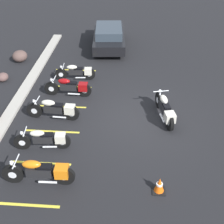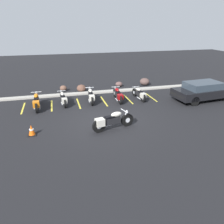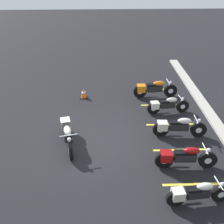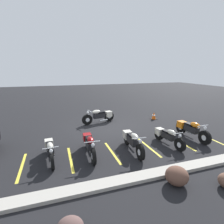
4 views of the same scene
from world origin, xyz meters
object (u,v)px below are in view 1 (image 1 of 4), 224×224
motorcycle_cream_featured (165,109)px  car_black (109,36)px  parked_bike_1 (45,139)px  landscape_rock_3 (3,77)px  parked_bike_0 (42,172)px  parked_bike_4 (77,72)px  landscape_rock_0 (20,56)px  traffic_cone (159,185)px  parked_bike_2 (55,109)px  parked_bike_3 (70,87)px

motorcycle_cream_featured → car_black: bearing=8.8°
parked_bike_1 → landscape_rock_3: bearing=-60.9°
parked_bike_0 → landscape_rock_3: size_ratio=3.93×
parked_bike_4 → landscape_rock_0: 3.97m
parked_bike_1 → landscape_rock_3: size_ratio=3.44×
traffic_cone → motorcycle_cream_featured: bearing=-5.9°
landscape_rock_0 → traffic_cone: bearing=-140.8°
parked_bike_1 → parked_bike_4: (5.25, -0.25, -0.01)m
parked_bike_4 → landscape_rock_3: bearing=1.7°
landscape_rock_0 → traffic_cone: size_ratio=1.57×
motorcycle_cream_featured → parked_bike_0: 5.52m
parked_bike_2 → car_black: size_ratio=0.49×
car_black → landscape_rock_3: 6.76m
parked_bike_1 → parked_bike_3: bearing=-99.1°
parked_bike_0 → parked_bike_2: 3.51m
parked_bike_1 → landscape_rock_3: parked_bike_1 is taller
motorcycle_cream_featured → parked_bike_0: bearing=120.9°
parked_bike_3 → landscape_rock_3: 3.77m
parked_bike_3 → landscape_rock_0: 4.87m
parked_bike_1 → car_black: size_ratio=0.45×
parked_bike_3 → car_black: size_ratio=0.49×
parked_bike_4 → landscape_rock_0: size_ratio=2.37×
parked_bike_2 → parked_bike_4: parked_bike_2 is taller
parked_bike_2 → traffic_cone: bearing=141.5°
parked_bike_2 → parked_bike_1: bearing=94.6°
car_black → landscape_rock_0: size_ratio=5.30×
parked_bike_3 → motorcycle_cream_featured: bearing=161.3°
motorcycle_cream_featured → landscape_rock_3: size_ratio=3.89×
motorcycle_cream_featured → parked_bike_2: size_ratio=1.04×
motorcycle_cream_featured → landscape_rock_3: 8.17m
parked_bike_0 → traffic_cone: (-0.06, -3.62, -0.23)m
landscape_rock_0 → landscape_rock_3: bearing=176.9°
parked_bike_3 → landscape_rock_3: (1.14, 3.58, -0.24)m
parked_bike_0 → parked_bike_3: parked_bike_0 is taller
parked_bike_2 → landscape_rock_0: bearing=-55.5°
parked_bike_2 → parked_bike_4: size_ratio=1.11×
parked_bike_3 → parked_bike_2: bearing=83.9°
motorcycle_cream_featured → parked_bike_3: 4.41m
parked_bike_1 → traffic_cone: (-1.70, -3.95, -0.17)m
parked_bike_2 → traffic_cone: size_ratio=4.10×
parked_bike_0 → traffic_cone: bearing=177.6°
parked_bike_0 → parked_bike_4: (6.89, 0.08, -0.06)m
traffic_cone → landscape_rock_0: bearing=39.2°
landscape_rock_0 → parked_bike_3: bearing=-134.7°
motorcycle_cream_featured → car_black: (7.37, 2.87, 0.20)m
car_black → landscape_rock_3: car_black is taller
motorcycle_cream_featured → landscape_rock_0: bearing=44.3°
car_black → traffic_cone: size_ratio=8.30×
parked_bike_4 → landscape_rock_3: (-0.43, 3.63, -0.20)m
landscape_rock_3 → traffic_cone: size_ratio=1.09×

